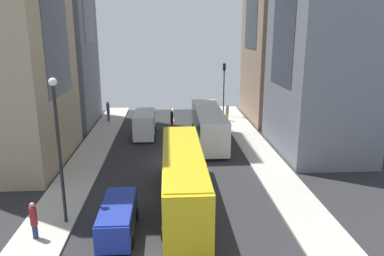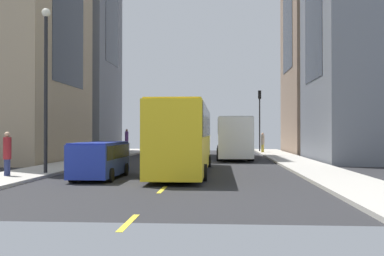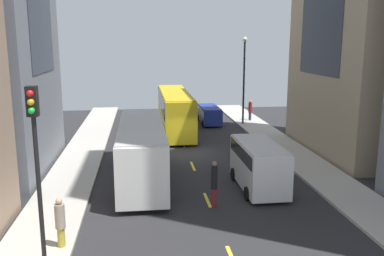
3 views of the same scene
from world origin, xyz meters
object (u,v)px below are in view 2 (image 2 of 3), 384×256
(pedestrian_crossing_mid, at_px, (127,140))
(pedestrian_waiting_curb, at_px, (7,152))
(traffic_light_near_corner, at_px, (260,110))
(delivery_van_white, at_px, (162,140))
(pedestrian_crossing_near, at_px, (263,142))
(streetcar_yellow, at_px, (184,133))
(pedestrian_walking_far, at_px, (195,142))
(car_blue_0, at_px, (100,157))
(city_bus_white, at_px, (234,134))

(pedestrian_crossing_mid, height_order, pedestrian_waiting_curb, pedestrian_crossing_mid)
(pedestrian_crossing_mid, xyz_separation_m, traffic_light_near_corner, (-14.21, -2.17, 3.26))
(delivery_van_white, bearing_deg, pedestrian_crossing_near, -148.50)
(streetcar_yellow, height_order, pedestrian_walking_far, streetcar_yellow)
(delivery_van_white, xyz_separation_m, pedestrian_walking_far, (-2.84, -2.16, -0.27))
(traffic_light_near_corner, bearing_deg, pedestrian_waiting_curb, 63.29)
(streetcar_yellow, xyz_separation_m, car_blue_0, (3.68, 3.10, -1.12))
(delivery_van_white, xyz_separation_m, pedestrian_crossing_near, (-9.54, -5.85, -0.31))
(pedestrian_crossing_mid, distance_m, pedestrian_walking_far, 8.76)
(car_blue_0, bearing_deg, delivery_van_white, -91.16)
(delivery_van_white, height_order, pedestrian_crossing_near, delivery_van_white)
(pedestrian_crossing_mid, height_order, traffic_light_near_corner, traffic_light_near_corner)
(pedestrian_crossing_mid, relative_size, pedestrian_walking_far, 1.03)
(pedestrian_crossing_mid, bearing_deg, car_blue_0, -70.90)
(streetcar_yellow, distance_m, pedestrian_crossing_near, 22.50)
(car_blue_0, bearing_deg, traffic_light_near_corner, -109.71)
(car_blue_0, distance_m, pedestrian_waiting_curb, 4.30)
(streetcar_yellow, height_order, pedestrian_crossing_mid, streetcar_yellow)
(pedestrian_crossing_near, bearing_deg, city_bus_white, -170.57)
(pedestrian_crossing_mid, bearing_deg, pedestrian_walking_far, -20.98)
(pedestrian_crossing_mid, distance_m, traffic_light_near_corner, 14.74)
(delivery_van_white, distance_m, pedestrian_waiting_curb, 19.91)
(pedestrian_waiting_curb, height_order, traffic_light_near_corner, traffic_light_near_corner)
(car_blue_0, relative_size, pedestrian_walking_far, 2.06)
(car_blue_0, bearing_deg, pedestrian_crossing_near, -111.90)
(city_bus_white, relative_size, car_blue_0, 2.33)
(pedestrian_walking_far, relative_size, traffic_light_near_corner, 0.35)
(pedestrian_crossing_near, distance_m, pedestrian_walking_far, 7.65)
(traffic_light_near_corner, bearing_deg, delivery_van_white, 42.65)
(streetcar_yellow, bearing_deg, pedestrian_crossing_near, -106.12)
(pedestrian_walking_far, bearing_deg, city_bus_white, -33.85)
(city_bus_white, relative_size, pedestrian_crossing_mid, 4.64)
(streetcar_yellow, relative_size, car_blue_0, 2.63)
(city_bus_white, distance_m, pedestrian_crossing_near, 9.00)
(streetcar_yellow, distance_m, pedestrian_crossing_mid, 23.74)
(delivery_van_white, xyz_separation_m, car_blue_0, (0.38, 18.85, -0.50))
(pedestrian_crossing_mid, bearing_deg, delivery_van_white, -45.02)
(city_bus_white, height_order, traffic_light_near_corner, traffic_light_near_corner)
(city_bus_white, xyz_separation_m, streetcar_yellow, (3.05, 13.23, 0.12))
(city_bus_white, distance_m, pedestrian_walking_far, 5.90)
(city_bus_white, height_order, car_blue_0, city_bus_white)
(city_bus_white, bearing_deg, pedestrian_crossing_mid, -39.49)
(streetcar_yellow, relative_size, traffic_light_near_corner, 1.89)
(pedestrian_waiting_curb, bearing_deg, streetcar_yellow, 11.78)
(pedestrian_crossing_mid, bearing_deg, pedestrian_waiting_curb, -80.40)
(pedestrian_walking_far, bearing_deg, pedestrian_crossing_near, 48.12)
(city_bus_white, height_order, delivery_van_white, city_bus_white)
(traffic_light_near_corner, bearing_deg, pedestrian_walking_far, 44.74)
(streetcar_yellow, xyz_separation_m, pedestrian_crossing_mid, (8.01, -22.34, -0.71))
(car_blue_0, bearing_deg, city_bus_white, -112.43)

